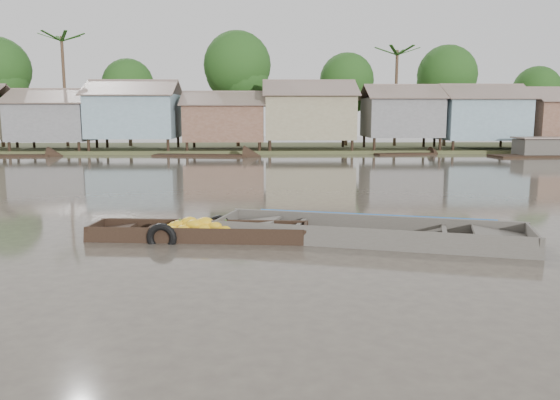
{
  "coord_description": "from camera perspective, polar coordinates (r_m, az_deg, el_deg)",
  "views": [
    {
      "loc": [
        -0.79,
        -11.89,
        2.84
      ],
      "look_at": [
        -0.44,
        1.05,
        0.8
      ],
      "focal_mm": 35.0,
      "sensor_mm": 36.0,
      "label": 1
    }
  ],
  "objects": [
    {
      "name": "banana_boat",
      "position": [
        12.79,
        -8.81,
        -3.41
      ],
      "size": [
        5.11,
        1.67,
        0.71
      ],
      "rotation": [
        0.0,
        0.0,
        -0.09
      ],
      "color": "black",
      "rests_on": "ground"
    },
    {
      "name": "viewer_boat",
      "position": [
        12.63,
        9.35,
        -3.92
      ],
      "size": [
        7.26,
        3.73,
        0.57
      ],
      "rotation": [
        0.0,
        0.0,
        -0.28
      ],
      "color": "#47433C",
      "rests_on": "ground"
    },
    {
      "name": "distant_boats",
      "position": [
        38.59,
        19.87,
        4.49
      ],
      "size": [
        46.37,
        16.84,
        1.38
      ],
      "color": "black",
      "rests_on": "ground"
    },
    {
      "name": "ground",
      "position": [
        12.25,
        2.19,
        -4.46
      ],
      "size": [
        120.0,
        120.0,
        0.0
      ],
      "primitive_type": "plane",
      "color": "#453C35",
      "rests_on": "ground"
    },
    {
      "name": "riverbank",
      "position": [
        43.92,
        3.47,
        9.24
      ],
      "size": [
        120.0,
        12.47,
        10.22
      ],
      "color": "#384723",
      "rests_on": "ground"
    }
  ]
}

